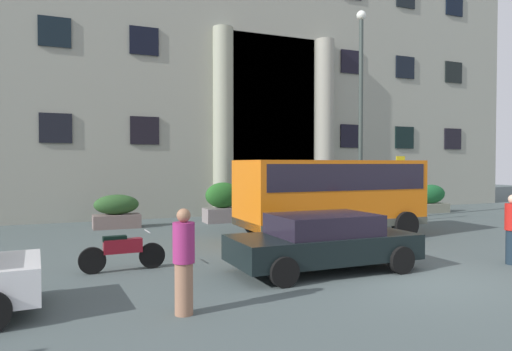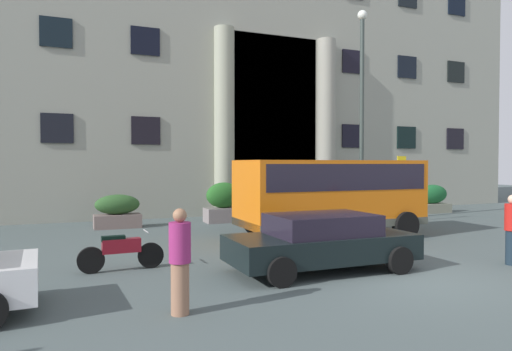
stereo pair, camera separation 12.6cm
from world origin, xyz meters
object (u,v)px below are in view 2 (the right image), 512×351
parked_sedan_far (322,241)px  pedestrian_man_red_shirt (512,229)px  motorcycle_far_end (120,251)px  scooter_by_planter (325,238)px  hedge_planter_far_east (360,200)px  lamppost_plaza_centre (362,101)px  hedge_planter_entrance_left (433,199)px  pedestrian_man_crossing (180,261)px  orange_minibus (330,191)px  hedge_planter_east (117,212)px  bus_stop_sign (401,182)px  hedge_planter_far_west (224,203)px

parked_sedan_far → pedestrian_man_red_shirt: (4.64, -1.22, 0.18)m
motorcycle_far_end → scooter_by_planter: (5.31, -0.22, -0.00)m
hedge_planter_far_east → lamppost_plaza_centre: 5.18m
hedge_planter_entrance_left → pedestrian_man_crossing: 18.56m
orange_minibus → parked_sedan_far: 5.02m
lamppost_plaza_centre → hedge_planter_east: bearing=167.8°
hedge_planter_far_east → bus_stop_sign: bearing=-93.0°
hedge_planter_far_west → hedge_planter_far_east: size_ratio=1.02×
hedge_planter_east → pedestrian_man_red_shirt: (8.24, -10.40, 0.25)m
bus_stop_sign → pedestrian_man_red_shirt: (-2.87, -7.48, -0.85)m
motorcycle_far_end → lamppost_plaza_centre: lamppost_plaza_centre is taller
bus_stop_sign → pedestrian_man_red_shirt: bus_stop_sign is taller
hedge_planter_entrance_left → pedestrian_man_crossing: size_ratio=1.03×
pedestrian_man_crossing → lamppost_plaza_centre: (9.82, 8.87, 4.20)m
motorcycle_far_end → hedge_planter_east: bearing=82.4°
bus_stop_sign → hedge_planter_entrance_left: 4.88m
hedge_planter_entrance_left → parked_sedan_far: bearing=-142.8°
hedge_planter_east → motorcycle_far_end: (-0.69, -7.40, -0.17)m
hedge_planter_far_east → hedge_planter_entrance_left: 3.95m
bus_stop_sign → hedge_planter_east: bearing=165.3°
parked_sedan_far → scooter_by_planter: parked_sedan_far is taller
hedge_planter_entrance_left → pedestrian_man_red_shirt: pedestrian_man_red_shirt is taller
hedge_planter_far_east → lamppost_plaza_centre: lamppost_plaza_centre is taller
hedge_planter_far_west → lamppost_plaza_centre: size_ratio=0.19×
hedge_planter_far_west → lamppost_plaza_centre: lamppost_plaza_centre is taller
pedestrian_man_crossing → hedge_planter_east: bearing=141.3°
parked_sedan_far → bus_stop_sign: bearing=39.9°
hedge_planter_far_west → scooter_by_planter: (0.28, -7.72, -0.36)m
parked_sedan_far → motorcycle_far_end: (-4.30, 1.78, -0.23)m
orange_minibus → bus_stop_sign: 5.22m
parked_sedan_far → lamppost_plaza_centre: bearing=49.3°
parked_sedan_far → orange_minibus: bearing=56.3°
orange_minibus → hedge_planter_far_west: bearing=111.7°
pedestrian_man_red_shirt → lamppost_plaza_centre: lamppost_plaza_centre is taller
orange_minibus → parked_sedan_far: bearing=-123.4°
hedge_planter_far_east → parked_sedan_far: (-7.67, -9.39, -0.03)m
hedge_planter_far_east → orange_minibus: bearing=-133.0°
bus_stop_sign → hedge_planter_far_east: size_ratio=1.70×
pedestrian_man_red_shirt → pedestrian_man_crossing: 8.37m
hedge_planter_far_east → scooter_by_planter: 10.28m
hedge_planter_east → hedge_planter_entrance_left: 15.17m
orange_minibus → lamppost_plaza_centre: 5.70m
hedge_planter_far_east → lamppost_plaza_centre: bearing=-124.2°
lamppost_plaza_centre → pedestrian_man_crossing: bearing=-137.9°
scooter_by_planter → pedestrian_man_red_shirt: 4.58m
bus_stop_sign → hedge_planter_east: size_ratio=1.59×
hedge_planter_entrance_left → scooter_by_planter: 12.78m
orange_minibus → lamppost_plaza_centre: lamppost_plaza_centre is taller
hedge_planter_far_east → motorcycle_far_end: size_ratio=0.84×
scooter_by_planter → hedge_planter_far_west: bearing=79.1°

